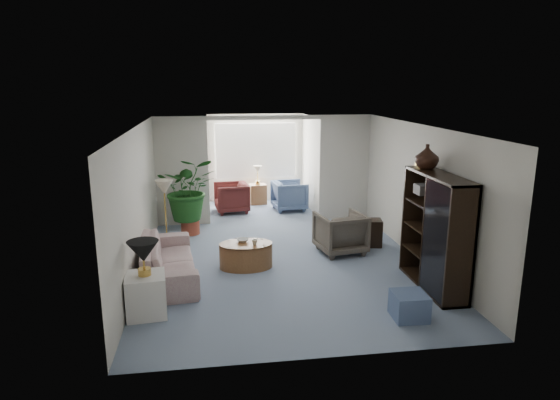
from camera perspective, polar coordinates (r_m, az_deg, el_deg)
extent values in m
plane|color=#8499AF|center=(8.87, 0.57, -7.83)|extent=(6.00, 6.00, 0.00)
plane|color=#8499AF|center=(12.74, -2.29, -1.15)|extent=(2.60, 2.60, 0.00)
cube|color=silver|center=(11.35, -11.34, 3.23)|extent=(1.20, 0.12, 2.50)
cube|color=silver|center=(11.77, 7.49, 3.74)|extent=(1.20, 0.12, 2.50)
cube|color=silver|center=(11.26, -1.80, 9.56)|extent=(2.60, 0.12, 0.10)
cube|color=white|center=(13.52, -2.83, 5.75)|extent=(2.20, 0.02, 1.50)
cube|color=white|center=(13.49, -2.82, 5.74)|extent=(2.20, 0.02, 1.50)
cube|color=#B9AC94|center=(9.01, 16.36, 3.21)|extent=(0.04, 0.50, 0.40)
imported|color=#C1B1A3|center=(8.52, -12.94, -6.75)|extent=(1.11, 2.31, 0.65)
cube|color=white|center=(7.31, -15.32, -10.62)|extent=(0.60, 0.60, 0.60)
cone|color=black|center=(7.07, -15.64, -5.80)|extent=(0.44, 0.44, 0.30)
cone|color=beige|center=(9.76, -13.34, 1.46)|extent=(0.36, 0.36, 0.28)
cylinder|color=brown|center=(8.82, -3.98, -6.43)|extent=(0.98, 0.98, 0.45)
imported|color=silver|center=(8.83, -4.38, -4.69)|extent=(0.23, 0.23, 0.05)
imported|color=beige|center=(8.65, -2.96, -4.93)|extent=(0.10, 0.10, 0.09)
imported|color=#625A4D|center=(9.57, 7.03, -3.79)|extent=(0.99, 1.01, 0.80)
cube|color=black|center=(10.08, 10.41, -3.76)|extent=(0.51, 0.44, 0.55)
cube|color=black|center=(8.14, 17.65, -3.56)|extent=(0.44, 1.67, 1.85)
imported|color=black|center=(8.34, 16.72, 4.86)|extent=(0.39, 0.39, 0.40)
cube|color=slate|center=(7.25, 14.81, -11.81)|extent=(0.48, 0.48, 0.37)
cylinder|color=#9D422D|center=(10.88, -10.39, -3.08)|extent=(0.40, 0.40, 0.32)
imported|color=#1D531C|center=(10.67, -10.59, 1.29)|extent=(1.24, 1.07, 1.38)
imported|color=slate|center=(12.66, 1.12, 0.53)|extent=(0.91, 0.89, 0.76)
imported|color=#551D1F|center=(12.51, -5.68, 0.29)|extent=(0.91, 0.89, 0.75)
cube|color=brown|center=(13.32, -2.60, 0.69)|extent=(0.48, 0.39, 0.54)
cube|color=#565351|center=(8.29, 16.55, 1.20)|extent=(0.30, 0.26, 0.16)
cube|color=#2A2520|center=(7.63, 18.91, -0.03)|extent=(0.30, 0.26, 0.16)
cube|color=#3C3A37|center=(7.90, 18.07, -2.89)|extent=(0.30, 0.26, 0.16)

